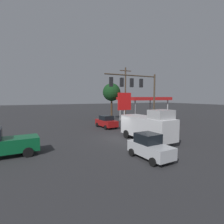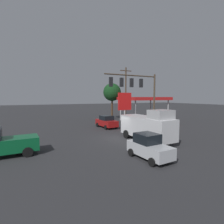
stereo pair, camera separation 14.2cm
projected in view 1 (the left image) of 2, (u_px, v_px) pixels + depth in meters
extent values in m
plane|color=#2D2D30|center=(119.00, 138.00, 20.90)|extent=(200.00, 200.00, 0.00)
cylinder|color=#473828|center=(154.00, 106.00, 21.52)|extent=(0.20, 0.20, 7.58)
cylinder|color=#473828|center=(131.00, 75.00, 19.72)|extent=(6.70, 0.14, 0.14)
cube|color=black|center=(141.00, 83.00, 20.40)|extent=(0.36, 0.28, 1.00)
sphere|color=#360505|center=(140.00, 81.00, 20.54)|extent=(0.22, 0.22, 0.22)
sphere|color=#392305|center=(140.00, 83.00, 20.56)|extent=(0.22, 0.22, 0.22)
sphere|color=#41FF6B|center=(140.00, 86.00, 20.59)|extent=(0.22, 0.22, 0.22)
cube|color=black|center=(132.00, 83.00, 19.82)|extent=(0.36, 0.28, 1.00)
sphere|color=#360505|center=(131.00, 80.00, 19.96)|extent=(0.22, 0.22, 0.22)
sphere|color=#392305|center=(131.00, 83.00, 19.98)|extent=(0.22, 0.22, 0.22)
sphere|color=#41FF6B|center=(131.00, 86.00, 20.01)|extent=(0.22, 0.22, 0.22)
cube|color=black|center=(122.00, 82.00, 19.23)|extent=(0.36, 0.28, 1.00)
sphere|color=#360505|center=(121.00, 80.00, 19.37)|extent=(0.22, 0.22, 0.22)
sphere|color=#392305|center=(121.00, 82.00, 19.40)|extent=(0.22, 0.22, 0.22)
sphere|color=#41FF6B|center=(121.00, 85.00, 19.42)|extent=(0.22, 0.22, 0.22)
cube|color=black|center=(111.00, 82.00, 18.65)|extent=(0.36, 0.28, 1.00)
sphere|color=#360505|center=(110.00, 79.00, 18.79)|extent=(0.22, 0.22, 0.22)
sphere|color=#392305|center=(110.00, 82.00, 18.82)|extent=(0.22, 0.22, 0.22)
sphere|color=#41FF6B|center=(110.00, 85.00, 18.84)|extent=(0.22, 0.22, 0.22)
cylinder|color=#473828|center=(125.00, 95.00, 32.67)|extent=(0.26, 0.26, 10.29)
cube|color=#473828|center=(126.00, 71.00, 32.28)|extent=(2.40, 0.14, 0.14)
cube|color=red|center=(144.00, 99.00, 35.13)|extent=(8.94, 6.61, 0.60)
cube|color=red|center=(134.00, 98.00, 38.10)|extent=(8.94, 0.06, 0.36)
cylinder|color=#B7B7BC|center=(150.00, 109.00, 39.48)|extent=(0.24, 0.24, 4.23)
cylinder|color=#B7B7BC|center=(120.00, 110.00, 36.03)|extent=(0.24, 0.24, 4.23)
cylinder|color=#B7B7BC|center=(167.00, 111.00, 34.66)|extent=(0.24, 0.24, 4.23)
cylinder|color=#B7B7BC|center=(135.00, 112.00, 31.20)|extent=(0.24, 0.24, 4.23)
cylinder|color=#B7B7BC|center=(124.00, 110.00, 28.76)|extent=(0.24, 0.24, 5.55)
cube|color=red|center=(124.00, 101.00, 28.65)|extent=(2.40, 0.24, 2.84)
cube|color=black|center=(124.00, 101.00, 28.76)|extent=(1.68, 0.04, 0.99)
cube|color=maroon|center=(106.00, 123.00, 27.59)|extent=(2.11, 4.52, 0.90)
cube|color=black|center=(106.00, 118.00, 27.52)|extent=(1.80, 2.11, 0.70)
cylinder|color=black|center=(116.00, 126.00, 26.87)|extent=(0.27, 0.67, 0.66)
cylinder|color=black|center=(106.00, 127.00, 25.93)|extent=(0.27, 0.67, 0.66)
cylinder|color=black|center=(107.00, 124.00, 29.32)|extent=(0.27, 0.67, 0.66)
cylinder|color=black|center=(97.00, 125.00, 28.38)|extent=(0.27, 0.67, 0.66)
cube|color=#0C592D|center=(4.00, 146.00, 14.06)|extent=(5.29, 2.26, 1.10)
cylinder|color=black|center=(28.00, 152.00, 14.05)|extent=(0.81, 0.26, 0.80)
cylinder|color=black|center=(27.00, 146.00, 15.82)|extent=(0.81, 0.26, 0.80)
cube|color=silver|center=(150.00, 149.00, 13.67)|extent=(1.94, 3.90, 0.90)
cube|color=black|center=(148.00, 138.00, 13.86)|extent=(1.67, 1.79, 0.76)
cylinder|color=black|center=(170.00, 158.00, 13.08)|extent=(0.26, 0.63, 0.62)
cylinder|color=black|center=(153.00, 162.00, 12.21)|extent=(0.26, 0.63, 0.62)
cylinder|color=black|center=(148.00, 149.00, 15.21)|extent=(0.26, 0.63, 0.62)
cylinder|color=black|center=(132.00, 152.00, 14.34)|extent=(0.26, 0.63, 0.62)
cube|color=silver|center=(147.00, 127.00, 19.15)|extent=(2.70, 6.92, 2.20)
cube|color=#BABABC|center=(161.00, 114.00, 17.20)|extent=(2.22, 1.92, 0.90)
cylinder|color=black|center=(170.00, 140.00, 17.92)|extent=(0.28, 0.97, 0.96)
cylinder|color=black|center=(153.00, 143.00, 16.75)|extent=(0.28, 0.97, 0.96)
cylinder|color=black|center=(142.00, 132.00, 21.73)|extent=(0.28, 0.97, 0.96)
cylinder|color=black|center=(126.00, 134.00, 20.57)|extent=(0.28, 0.97, 0.96)
cylinder|color=#4C331E|center=(112.00, 109.00, 37.65)|extent=(0.36, 0.36, 4.55)
sphere|color=#143D19|center=(112.00, 92.00, 37.34)|extent=(3.79, 3.79, 3.79)
cylinder|color=red|center=(169.00, 139.00, 18.61)|extent=(0.24, 0.24, 0.70)
sphere|color=red|center=(169.00, 135.00, 18.58)|extent=(0.22, 0.22, 0.22)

